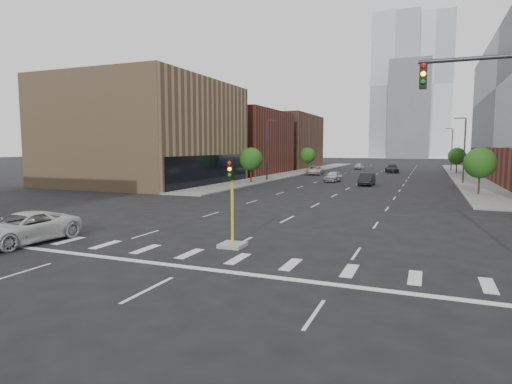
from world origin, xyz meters
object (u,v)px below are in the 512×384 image
Objects in this scene: car_far_left at (315,170)px; car_distant at (359,166)px; car_deep_right at (392,169)px; median_traffic_signal at (232,228)px; parked_minivan at (23,228)px; car_near_left at (333,177)px; car_mid_right at (367,179)px.

car_far_left reaches higher than car_distant.
median_traffic_signal is at bearing -101.27° from car_deep_right.
car_distant is (4.55, 23.16, -0.10)m from car_far_left.
car_far_left is 1.00× the size of parked_minivan.
median_traffic_signal is 0.77× the size of car_deep_right.
car_near_left is at bearing -72.72° from car_far_left.
car_far_left is at bearing 100.22° from median_traffic_signal.
car_far_left is at bearing 122.04° from car_mid_right.
car_deep_right is 13.99m from car_distant.
car_far_left is 17.42m from car_deep_right.
parked_minivan is at bearing -92.90° from car_near_left.
car_mid_right is at bearing 78.20° from parked_minivan.
car_distant is (-5.95, 81.37, -0.27)m from median_traffic_signal.
car_deep_right is (0.78, 31.27, 0.02)m from car_mid_right.
median_traffic_signal is at bearing -81.39° from car_distant.
car_mid_right is 1.19× the size of car_distant.
car_near_left is 0.92× the size of car_mid_right.
median_traffic_signal is 43.20m from car_near_left.
median_traffic_signal reaches higher than car_deep_right.
car_near_left is 38.40m from car_distant.
car_near_left is 46.77m from parked_minivan.
car_mid_right is 0.85× the size of parked_minivan.
car_deep_right reaches higher than car_far_left.
car_deep_right is at bearing 82.46° from car_near_left.
car_distant is (-8.23, 11.31, -0.13)m from car_deep_right.
parked_minivan is at bearing -96.31° from car_far_left.
parked_minivan is at bearing -162.74° from median_traffic_signal.
car_deep_right is (6.15, 27.03, 0.07)m from car_near_left.
car_near_left is 27.72m from car_deep_right.
car_mid_right is (1.50, 38.79, -0.16)m from median_traffic_signal.
parked_minivan is (-10.52, -3.27, -0.17)m from median_traffic_signal.
car_mid_right reaches higher than parked_minivan.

